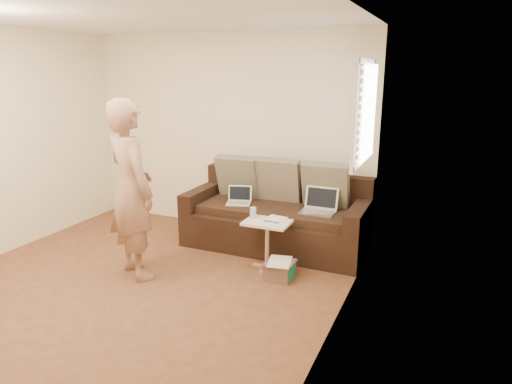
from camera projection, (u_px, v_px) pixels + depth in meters
floor at (123, 295)px, 4.41m from camera, size 4.50×4.50×0.00m
ceiling at (99, 9)px, 3.73m from camera, size 4.50×4.50×0.00m
wall_back at (227, 133)px, 6.06m from camera, size 4.00×0.00×4.00m
wall_right at (330, 186)px, 3.30m from camera, size 0.00×4.50×4.50m
window_blinds at (365, 113)px, 4.54m from camera, size 0.12×0.88×1.08m
sofa at (276, 214)px, 5.52m from camera, size 2.20×0.95×0.85m
pillow_left at (238, 177)px, 5.83m from camera, size 0.55×0.29×0.57m
pillow_mid at (279, 180)px, 5.64m from camera, size 0.55×0.27×0.57m
pillow_right at (325, 185)px, 5.40m from camera, size 0.55×0.28×0.57m
laptop_silver at (317, 213)px, 5.23m from camera, size 0.39×0.28×0.26m
laptop_white at (238, 204)px, 5.58m from camera, size 0.34×0.29×0.21m
person at (131, 190)px, 4.63m from camera, size 0.82×0.72×1.86m
side_table at (267, 245)px, 4.95m from camera, size 0.49×0.34×0.54m
drinking_glass at (253, 213)px, 4.98m from camera, size 0.07×0.07×0.12m
scissors at (271, 222)px, 4.84m from camera, size 0.18×0.11×0.02m
paper_on_table at (273, 220)px, 4.93m from camera, size 0.25×0.33×0.00m
striped_box at (280, 270)px, 4.75m from camera, size 0.30×0.30×0.19m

